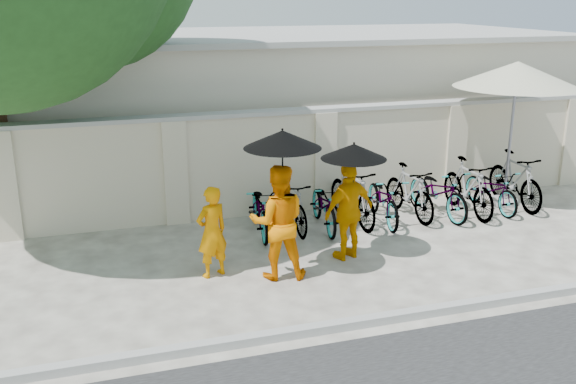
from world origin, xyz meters
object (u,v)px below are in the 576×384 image
object	(u,v)px
monk_center	(278,222)
patio_umbrella	(517,76)
monk_right	(349,211)
monk_left	(212,232)

from	to	relation	value
monk_center	patio_umbrella	distance (m)	6.20
monk_center	monk_right	distance (m)	1.37
monk_center	patio_umbrella	bearing A→B (deg)	-147.67
monk_center	patio_umbrella	size ratio (longest dim) A/B	0.61
monk_left	monk_right	xyz separation A→B (m)	(2.29, 0.03, 0.10)
monk_center	patio_umbrella	world-z (taller)	patio_umbrella
monk_left	monk_center	world-z (taller)	monk_center
monk_left	monk_center	bearing A→B (deg)	138.62
patio_umbrella	monk_right	bearing A→B (deg)	-158.27
monk_left	monk_right	world-z (taller)	monk_right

